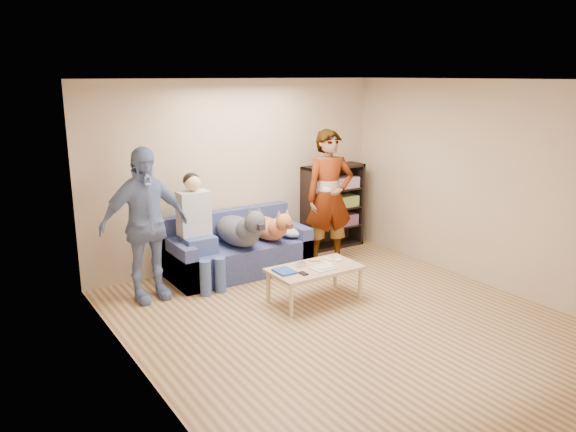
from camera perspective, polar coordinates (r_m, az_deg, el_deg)
ground at (r=6.33m, az=5.99°, el=-10.63°), size 5.00×5.00×0.00m
ceiling at (r=5.75m, az=6.67°, el=13.59°), size 5.00×5.00×0.00m
wall_back at (r=7.97m, az=-5.08°, el=4.37°), size 4.50×0.00×4.50m
wall_left at (r=4.86m, az=-14.83°, el=-2.44°), size 0.00×5.00×5.00m
wall_right at (r=7.51m, az=19.81°, el=2.98°), size 0.00×5.00×5.00m
blanket at (r=7.91m, az=0.73°, el=-1.60°), size 0.40×0.34×0.14m
person_standing_right at (r=7.96m, az=4.23°, el=1.89°), size 0.80×0.64×1.92m
person_standing_left at (r=6.83m, az=-14.37°, el=-0.88°), size 1.12×0.55×1.86m
held_controller at (r=7.65m, az=3.95°, el=2.75°), size 0.05×0.13×0.03m
notebook_blue at (r=6.54m, az=-0.37°, el=-5.63°), size 0.20×0.26×0.03m
papers at (r=6.67m, az=3.60°, el=-5.32°), size 0.26×0.20×0.02m
magazine at (r=6.69m, az=3.71°, el=-5.12°), size 0.22×0.17×0.01m
camera_silver at (r=6.74m, az=1.32°, el=-4.93°), size 0.11×0.06×0.05m
controller_a at (r=6.95m, az=4.16°, el=-4.45°), size 0.04×0.13×0.03m
controller_b at (r=6.93m, az=5.09°, el=-4.51°), size 0.09×0.06×0.03m
headphone_cup_a at (r=6.81m, az=4.23°, el=-4.88°), size 0.07×0.07×0.02m
headphone_cup_b at (r=6.87m, az=3.82°, el=-4.70°), size 0.07×0.07×0.02m
pen_orange at (r=6.58m, az=3.42°, el=-5.61°), size 0.13×0.06×0.01m
pen_black at (r=6.92m, az=2.70°, el=-4.60°), size 0.13×0.08×0.01m
wallet at (r=6.49m, az=1.56°, el=-5.86°), size 0.07×0.12×0.02m
sofa at (r=7.75m, az=-5.16°, el=-3.68°), size 1.90×0.85×0.82m
person_seated at (r=7.24m, az=-9.20°, el=-1.03°), size 0.40×0.73×1.47m
dog_gray at (r=7.45m, az=-4.85°, el=-1.40°), size 0.44×1.26×0.64m
dog_tan at (r=7.72m, az=-1.85°, el=-1.17°), size 0.35×1.14×0.51m
coffee_table at (r=6.73m, az=2.75°, el=-5.60°), size 1.10×0.60×0.42m
bookshelf at (r=8.77m, az=4.52°, el=1.15°), size 1.00×0.34×1.30m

